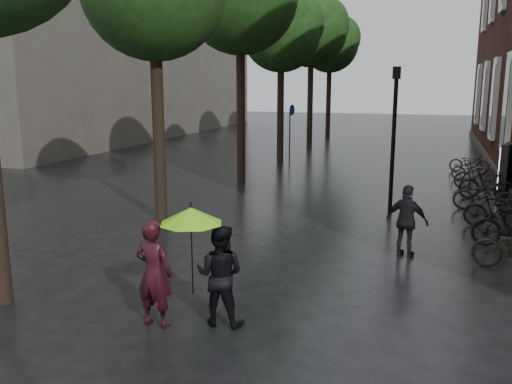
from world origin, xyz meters
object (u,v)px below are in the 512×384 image
at_px(person_black, 220,275).
at_px(ad_lightbox, 506,169).
at_px(person_burgundy, 154,273).
at_px(pedestrian_walking, 407,221).
at_px(lamp_post, 394,126).
at_px(parked_bicycles, 487,192).

height_order(person_black, ad_lightbox, ad_lightbox).
bearing_deg(person_black, person_burgundy, 18.36).
bearing_deg(pedestrian_walking, person_black, 76.08).
bearing_deg(person_black, lamp_post, -105.97).
bearing_deg(lamp_post, pedestrian_walking, -80.93).
distance_m(person_burgundy, person_black, 1.02).
relative_size(pedestrian_walking, ad_lightbox, 0.91).
height_order(person_black, pedestrian_walking, person_black).
bearing_deg(person_burgundy, lamp_post, -104.16).
bearing_deg(lamp_post, person_burgundy, -108.33).
relative_size(ad_lightbox, lamp_post, 0.42).
distance_m(pedestrian_walking, parked_bicycles, 5.99).
bearing_deg(pedestrian_walking, person_burgundy, 70.00).
bearing_deg(lamp_post, parked_bicycles, 29.97).
bearing_deg(lamp_post, person_black, -103.11).
xyz_separation_m(pedestrian_walking, ad_lightbox, (2.82, 7.80, 0.08)).
distance_m(pedestrian_walking, lamp_post, 4.44).
height_order(person_black, parked_bicycles, person_black).
xyz_separation_m(person_burgundy, person_black, (0.95, 0.37, -0.05)).
distance_m(pedestrian_walking, ad_lightbox, 8.30).
xyz_separation_m(parked_bicycles, ad_lightbox, (0.73, 2.20, 0.40)).
distance_m(parked_bicycles, ad_lightbox, 2.35).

